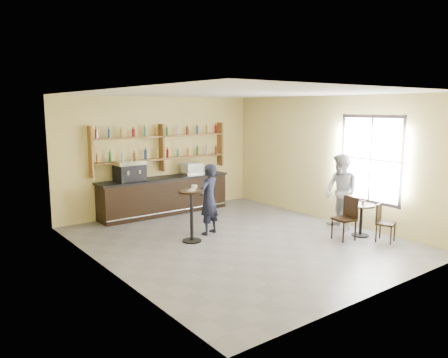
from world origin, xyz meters
TOP-DOWN VIEW (x-y plane):
  - floor at (0.00, 0.00)m, footprint 7.00×7.00m
  - ceiling at (0.00, 0.00)m, footprint 7.00×7.00m
  - wall_back at (0.00, 3.50)m, footprint 7.00×0.00m
  - wall_front at (0.00, -3.50)m, footprint 7.00×0.00m
  - wall_left at (-3.00, 0.00)m, footprint 0.00×7.00m
  - wall_right at (3.00, 0.00)m, footprint 0.00×7.00m
  - window_pane at (2.99, -1.20)m, footprint 0.00×2.00m
  - window_frame at (2.99, -1.20)m, footprint 0.04×1.70m
  - shelf_unit at (0.00, 3.37)m, footprint 4.00×0.26m
  - liquor_bottles at (0.00, 3.37)m, footprint 3.68×0.10m
  - bar_counter at (-0.07, 3.15)m, footprint 3.76×0.73m
  - espresso_machine at (-1.08, 3.15)m, footprint 0.78×0.54m
  - pastry_case at (0.83, 3.15)m, footprint 0.61×0.52m
  - pedestal_table at (-0.87, 0.56)m, footprint 0.65×0.65m
  - napkin at (-0.87, 0.56)m, footprint 0.20×0.20m
  - donut at (-0.86, 0.55)m, footprint 0.13×0.13m
  - cup_pedestal at (-0.73, 0.66)m, footprint 0.16×0.16m
  - man_main at (-0.24, 0.81)m, footprint 0.70×0.57m
  - cafe_table at (2.44, -1.41)m, footprint 0.67×0.67m
  - cup_cafe at (2.49, -1.41)m, footprint 0.13×0.13m
  - chair_west at (1.89, -1.36)m, footprint 0.47×0.47m
  - chair_south at (2.49, -2.01)m, footprint 0.46×0.46m
  - patron_second at (2.49, -0.79)m, footprint 0.91×1.05m

SIDE VIEW (x-z plane):
  - floor at x=0.00m, z-range 0.00..0.00m
  - cafe_table at x=2.44m, z-range 0.00..0.73m
  - chair_south at x=2.49m, z-range 0.00..0.84m
  - chair_west at x=1.89m, z-range 0.00..0.96m
  - bar_counter at x=-0.07m, z-range 0.00..1.02m
  - pedestal_table at x=-0.87m, z-range 0.00..1.13m
  - cup_cafe at x=2.49m, z-range 0.73..0.83m
  - man_main at x=-0.24m, z-range 0.00..1.64m
  - patron_second at x=2.49m, z-range 0.00..1.83m
  - napkin at x=-0.87m, z-range 1.13..1.13m
  - donut at x=-0.86m, z-range 1.13..1.18m
  - pastry_case at x=0.83m, z-range 1.02..1.34m
  - cup_pedestal at x=-0.73m, z-range 1.13..1.23m
  - espresso_machine at x=-1.08m, z-range 1.02..1.55m
  - wall_back at x=0.00m, z-range -1.90..5.10m
  - wall_front at x=0.00m, z-range -1.90..5.10m
  - wall_left at x=-3.00m, z-range -1.90..5.10m
  - wall_right at x=3.00m, z-range -1.90..5.10m
  - window_frame at x=2.99m, z-range 0.65..2.75m
  - window_pane at x=2.99m, z-range 0.70..2.70m
  - shelf_unit at x=0.00m, z-range 1.11..2.51m
  - liquor_bottles at x=0.00m, z-range 1.48..2.48m
  - ceiling at x=0.00m, z-range 3.20..3.20m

